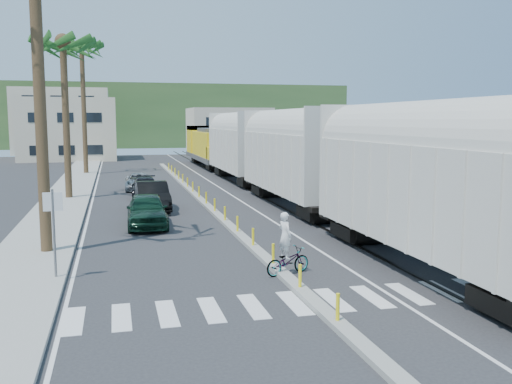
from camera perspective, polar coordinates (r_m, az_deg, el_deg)
ground at (r=18.53m, az=3.42°, el=-9.03°), size 140.00×140.00×0.00m
sidewalk at (r=42.39m, az=-18.16°, el=-0.07°), size 3.00×90.00×0.15m
rails at (r=46.43m, az=-1.04°, el=0.83°), size 1.56×100.00×0.06m
median at (r=37.66m, az=-5.71°, el=-0.60°), size 0.45×60.00×0.85m
crosswalk at (r=16.72m, az=5.51°, el=-10.85°), size 14.00×2.20×0.01m
lane_markings at (r=42.41m, az=-9.57°, el=0.09°), size 9.42×90.00×0.01m
freight_train at (r=39.48m, az=1.22°, el=3.90°), size 3.00×60.94×5.85m
palm_trees at (r=40.16m, az=-18.43°, el=14.90°), size 3.50×37.20×13.75m
street_sign at (r=19.33m, az=-19.59°, el=-2.77°), size 0.60×0.08×3.00m
buildings at (r=88.63m, az=-14.80°, el=6.44°), size 38.00×27.00×10.00m
hillside at (r=117.09m, az=-11.50°, el=7.46°), size 80.00×20.00×12.00m
car_lead at (r=28.33m, az=-10.85°, el=-1.79°), size 2.18×4.88×1.63m
car_second at (r=33.37m, az=-10.33°, el=-0.42°), size 1.96×5.06×1.64m
car_third at (r=39.32m, az=-11.01°, el=0.46°), size 2.01×4.57×1.31m
car_rear at (r=43.28m, az=-11.59°, el=1.01°), size 2.30×4.59×1.25m
cyclist at (r=19.33m, az=3.13°, el=-6.32°), size 1.73×2.12×2.13m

